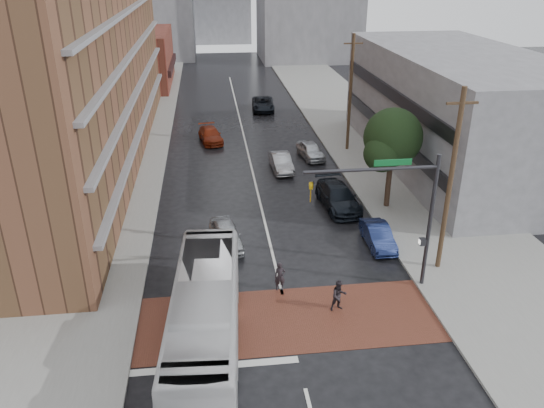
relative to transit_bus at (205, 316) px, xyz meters
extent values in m
plane|color=black|center=(3.82, 1.00, -1.61)|extent=(160.00, 160.00, 0.00)
cube|color=brown|center=(3.82, 1.50, -1.60)|extent=(14.00, 5.00, 0.02)
cube|color=gray|center=(-7.68, 26.00, -1.54)|extent=(9.00, 90.00, 0.15)
cube|color=gray|center=(15.32, 26.00, -1.54)|extent=(9.00, 90.00, 0.15)
cube|color=brown|center=(-8.18, 55.00, 1.89)|extent=(8.00, 16.00, 7.00)
cube|color=gray|center=(20.32, 21.00, 2.89)|extent=(11.00, 26.00, 9.00)
cylinder|color=#332319|center=(12.32, 13.00, 0.39)|extent=(0.36, 0.36, 4.00)
sphere|color=black|center=(12.32, 13.00, 3.39)|extent=(3.80, 3.80, 3.80)
sphere|color=black|center=(11.42, 12.20, 2.59)|extent=(2.40, 2.40, 2.40)
sphere|color=black|center=(13.12, 13.80, 2.79)|extent=(2.60, 2.60, 2.60)
cylinder|color=#2D2D33|center=(11.12, 3.50, 1.99)|extent=(0.20, 0.20, 7.20)
cylinder|color=#2D2D33|center=(7.92, 3.50, 4.99)|extent=(6.40, 0.16, 0.16)
imported|color=gold|center=(5.12, 3.50, 3.99)|extent=(0.20, 0.16, 1.00)
cube|color=#0C5926|center=(8.92, 3.50, 5.29)|extent=(1.80, 0.05, 0.30)
cube|color=#2D2D33|center=(10.87, 3.50, 0.99)|extent=(0.30, 0.30, 0.35)
cylinder|color=#473321|center=(12.62, 5.00, 3.39)|extent=(0.26, 0.26, 10.00)
cube|color=#473321|center=(12.62, 5.00, 7.59)|extent=(1.60, 0.12, 0.12)
cylinder|color=#473321|center=(12.62, 25.00, 3.39)|extent=(0.26, 0.26, 10.00)
cube|color=#473321|center=(12.62, 25.00, 7.59)|extent=(1.60, 0.12, 0.12)
imported|color=silver|center=(0.00, 0.00, 0.00)|extent=(3.47, 11.74, 3.23)
imported|color=black|center=(3.76, 4.00, -0.84)|extent=(0.58, 0.39, 1.56)
imported|color=black|center=(6.33, 1.97, -0.81)|extent=(0.86, 0.72, 1.60)
imported|color=#A9ADB1|center=(1.22, 8.98, -0.92)|extent=(2.17, 4.24, 1.38)
imported|color=#9D9FA4|center=(6.13, 20.84, -0.93)|extent=(1.68, 4.21, 1.36)
imported|color=maroon|center=(0.64, 28.91, -0.96)|extent=(2.51, 4.71, 1.30)
imported|color=black|center=(6.68, 39.71, -0.90)|extent=(2.71, 5.31, 1.43)
imported|color=#15204B|center=(10.12, 7.91, -0.99)|extent=(1.35, 3.82, 1.26)
imported|color=black|center=(9.02, 13.40, -0.85)|extent=(2.59, 5.46, 1.54)
imported|color=#B3B6BB|center=(9.02, 23.40, -0.93)|extent=(2.23, 4.20, 1.36)
camera|label=1|loc=(0.59, -18.65, 13.79)|focal=35.00mm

